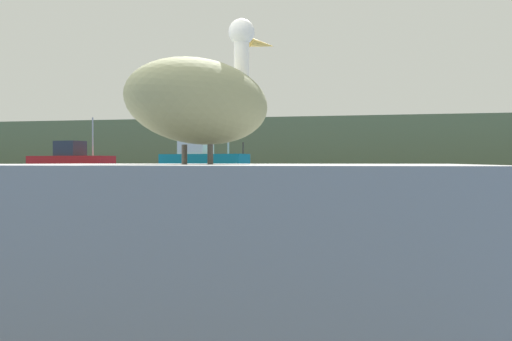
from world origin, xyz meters
name	(u,v)px	position (x,y,z in m)	size (l,w,h in m)	color
ground_plane	(49,325)	(0.00, 0.00, 0.00)	(260.00, 260.00, 0.00)	navy
hillside_backdrop	(368,144)	(0.00, 72.37, 3.27)	(140.00, 11.95, 6.53)	#6B7A51
pier_dock	(203,245)	(0.82, 0.16, 0.43)	(2.75, 2.36, 0.87)	#989898
pelican	(205,100)	(0.82, 0.18, 1.21)	(0.80, 1.34, 0.85)	gray
fishing_boat_red	(71,161)	(-24.80, 41.85, 0.95)	(8.00, 3.37, 4.73)	red
fishing_boat_teal	(202,161)	(-9.02, 30.46, 0.98)	(5.59, 2.60, 4.14)	teal
mooring_buoy	(108,185)	(-4.52, 9.44, 0.33)	(0.66, 0.66, 0.66)	#E54C19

